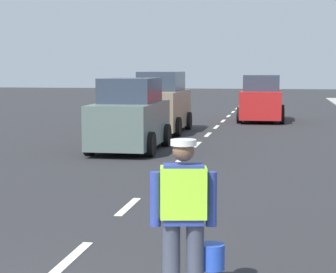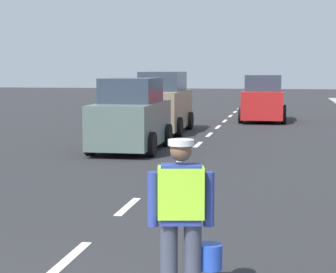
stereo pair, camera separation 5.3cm
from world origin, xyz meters
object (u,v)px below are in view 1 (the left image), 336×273
at_px(car_outgoing_far, 262,100).
at_px(car_oncoming_second, 161,104).
at_px(car_oncoming_lead, 130,117).
at_px(road_worker, 186,213).

relative_size(car_outgoing_far, car_oncoming_second, 0.96).
height_order(car_outgoing_far, car_oncoming_lead, car_oncoming_lead).
bearing_deg(car_outgoing_far, car_oncoming_second, -122.08).
height_order(road_worker, car_oncoming_second, car_oncoming_second).
xyz_separation_m(car_oncoming_second, car_oncoming_lead, (0.09, -5.27, -0.07)).
xyz_separation_m(road_worker, car_oncoming_second, (-3.45, 16.80, 0.11)).
bearing_deg(car_oncoming_lead, road_worker, -73.75).
height_order(road_worker, car_outgoing_far, car_outgoing_far).
bearing_deg(road_worker, car_oncoming_lead, 106.25).
bearing_deg(car_outgoing_far, car_oncoming_lead, -107.50).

